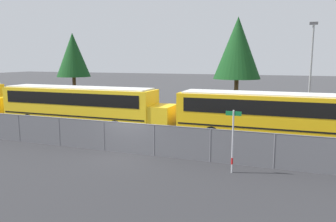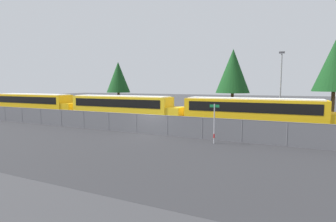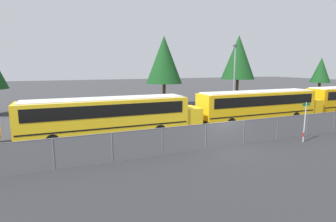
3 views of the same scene
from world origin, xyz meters
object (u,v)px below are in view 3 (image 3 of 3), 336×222
object	(u,v)px
school_bus_1	(111,114)
school_bus_2	(260,104)
street_sign	(305,121)
tree_1	(238,57)
tree_3	(321,70)
light_pole	(234,75)
tree_2	(164,60)

from	to	relation	value
school_bus_1	school_bus_2	bearing A→B (deg)	0.75
street_sign	tree_1	bearing A→B (deg)	64.85
street_sign	tree_3	world-z (taller)	tree_3
tree_1	light_pole	bearing A→B (deg)	-129.47
street_sign	tree_1	world-z (taller)	tree_1
tree_3	school_bus_1	bearing A→B (deg)	-162.17
school_bus_2	tree_2	xyz separation A→B (m)	(-4.82, 13.45, 4.48)
tree_2	school_bus_2	bearing A→B (deg)	-70.30
light_pole	tree_1	bearing A→B (deg)	50.53
school_bus_1	street_sign	xyz separation A→B (m)	(12.58, -6.59, -0.28)
school_bus_2	tree_3	size ratio (longest dim) A/B	2.03
light_pole	street_sign	bearing A→B (deg)	-105.70
school_bus_1	tree_1	bearing A→B (deg)	32.62
school_bus_1	tree_1	distance (m)	27.07
school_bus_2	light_pole	bearing A→B (deg)	74.74
street_sign	tree_2	xyz separation A→B (m)	(-2.85, 20.24, 4.76)
school_bus_1	school_bus_2	world-z (taller)	same
light_pole	tree_2	size ratio (longest dim) A/B	0.84
school_bus_2	tree_1	distance (m)	16.94
light_pole	school_bus_1	bearing A→B (deg)	-156.71
school_bus_2	street_sign	distance (m)	7.07
school_bus_1	tree_3	xyz separation A→B (m)	(38.17, 12.28, 2.96)
school_bus_2	street_sign	size ratio (longest dim) A/B	4.85
light_pole	school_bus_2	bearing A→B (deg)	-105.26
school_bus_2	street_sign	bearing A→B (deg)	-106.13
school_bus_1	street_sign	bearing A→B (deg)	-27.66
school_bus_2	tree_3	bearing A→B (deg)	27.10
tree_2	tree_3	size ratio (longest dim) A/B	1.37
street_sign	tree_2	bearing A→B (deg)	98.03
school_bus_1	light_pole	bearing A→B (deg)	23.29
street_sign	tree_1	size ratio (longest dim) A/B	0.28
school_bus_1	light_pole	distance (m)	18.06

